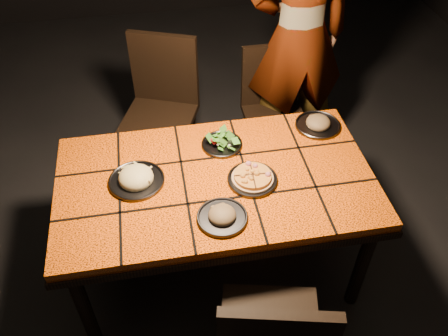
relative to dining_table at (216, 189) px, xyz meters
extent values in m
cube|color=black|center=(0.00, 0.00, -0.69)|extent=(6.00, 7.00, 0.04)
cube|color=#FF6008|center=(0.00, 0.00, 0.05)|extent=(1.60, 0.90, 0.05)
cube|color=black|center=(0.00, 0.00, 0.01)|extent=(1.62, 0.92, 0.04)
cylinder|color=black|center=(-0.72, -0.37, -0.34)|extent=(0.07, 0.07, 0.66)
cylinder|color=black|center=(0.72, -0.37, -0.34)|extent=(0.07, 0.07, 0.66)
cylinder|color=black|center=(-0.72, 0.37, -0.34)|extent=(0.07, 0.07, 0.66)
cylinder|color=black|center=(0.72, 0.37, -0.34)|extent=(0.07, 0.07, 0.66)
cube|color=black|center=(0.12, -0.71, -0.20)|extent=(0.53, 0.53, 0.04)
cylinder|color=black|center=(0.34, -0.58, -0.45)|extent=(0.04, 0.04, 0.45)
cylinder|color=black|center=(-0.01, -0.50, -0.45)|extent=(0.04, 0.04, 0.45)
cube|color=black|center=(-0.24, 0.88, -0.19)|extent=(0.59, 0.59, 0.04)
cube|color=black|center=(-0.17, 1.07, 0.08)|extent=(0.44, 0.21, 0.50)
cylinder|color=black|center=(-0.48, 0.77, -0.44)|extent=(0.04, 0.04, 0.46)
cylinder|color=black|center=(-0.14, 0.64, -0.44)|extent=(0.04, 0.04, 0.46)
cylinder|color=black|center=(-0.35, 1.11, -0.44)|extent=(0.04, 0.04, 0.46)
cylinder|color=black|center=(-0.01, 0.98, -0.44)|extent=(0.04, 0.04, 0.46)
cube|color=black|center=(0.54, 0.81, -0.24)|extent=(0.41, 0.41, 0.04)
cube|color=black|center=(0.54, 0.99, 0.01)|extent=(0.41, 0.04, 0.45)
cylinder|color=black|center=(0.38, 0.64, -0.46)|extent=(0.03, 0.03, 0.42)
cylinder|color=black|center=(0.71, 0.64, -0.46)|extent=(0.03, 0.03, 0.42)
cylinder|color=black|center=(0.38, 0.97, -0.46)|extent=(0.03, 0.03, 0.42)
cylinder|color=black|center=(0.71, 0.97, -0.46)|extent=(0.03, 0.03, 0.42)
imported|color=brown|center=(0.71, 0.98, 0.27)|extent=(0.70, 0.47, 1.88)
cylinder|color=#39393E|center=(0.18, -0.05, 0.08)|extent=(0.25, 0.25, 0.01)
torus|color=#39393E|center=(0.18, -0.05, 0.09)|extent=(0.25, 0.25, 0.01)
cylinder|color=tan|center=(0.18, -0.05, 0.10)|extent=(0.22, 0.22, 0.01)
cylinder|color=gold|center=(0.18, -0.05, 0.11)|extent=(0.20, 0.20, 0.02)
cylinder|color=#39393E|center=(-0.39, 0.04, 0.08)|extent=(0.28, 0.28, 0.01)
torus|color=#39393E|center=(-0.39, 0.04, 0.09)|extent=(0.28, 0.28, 0.01)
ellipsoid|color=beige|center=(-0.39, 0.04, 0.11)|extent=(0.17, 0.17, 0.09)
cylinder|color=#39393E|center=(0.07, 0.24, 0.08)|extent=(0.22, 0.22, 0.01)
torus|color=#39393E|center=(0.07, 0.24, 0.09)|extent=(0.22, 0.22, 0.01)
cylinder|color=#39393E|center=(-0.01, -0.27, 0.08)|extent=(0.24, 0.24, 0.01)
torus|color=#39393E|center=(-0.01, -0.27, 0.09)|extent=(0.24, 0.24, 0.01)
ellipsoid|color=olive|center=(-0.01, -0.27, 0.11)|extent=(0.14, 0.14, 0.08)
cylinder|color=#39393E|center=(0.64, 0.31, 0.08)|extent=(0.25, 0.25, 0.01)
torus|color=#39393E|center=(0.64, 0.31, 0.09)|extent=(0.26, 0.26, 0.01)
ellipsoid|color=olive|center=(0.64, 0.31, 0.11)|extent=(0.15, 0.15, 0.08)
camera|label=1|loc=(-0.25, -1.68, 1.77)|focal=38.00mm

